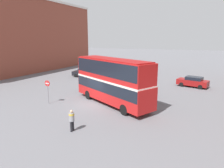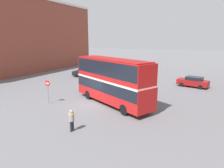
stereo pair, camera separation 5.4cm
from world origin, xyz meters
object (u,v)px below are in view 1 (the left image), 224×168
object	(u,v)px
parked_car_kerb_far	(85,73)
no_entry_sign	(48,88)
parked_car_kerb_near	(193,82)
double_decker_bus	(112,79)
pedestrian_foreground	(72,118)

from	to	relation	value
parked_car_kerb_far	no_entry_sign	distance (m)	15.80
parked_car_kerb_near	parked_car_kerb_far	bearing A→B (deg)	13.11
parked_car_kerb_near	parked_car_kerb_far	xyz separation A→B (m)	(-18.72, -0.36, 0.00)
double_decker_bus	pedestrian_foreground	bearing A→B (deg)	-62.51
parked_car_kerb_far	no_entry_sign	size ratio (longest dim) A/B	1.76
pedestrian_foreground	parked_car_kerb_near	size ratio (longest dim) A/B	0.38
pedestrian_foreground	parked_car_kerb_near	distance (m)	20.77
pedestrian_foreground	parked_car_kerb_near	world-z (taller)	pedestrian_foreground
parked_car_kerb_near	pedestrian_foreground	bearing A→B (deg)	82.29
parked_car_kerb_near	parked_car_kerb_far	distance (m)	18.72
double_decker_bus	no_entry_sign	size ratio (longest dim) A/B	4.02
double_decker_bus	parked_car_kerb_far	distance (m)	16.69
no_entry_sign	double_decker_bus	bearing A→B (deg)	25.33
parked_car_kerb_far	no_entry_sign	xyz separation A→B (m)	(5.24, -14.88, 0.96)
no_entry_sign	pedestrian_foreground	bearing A→B (deg)	-33.65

